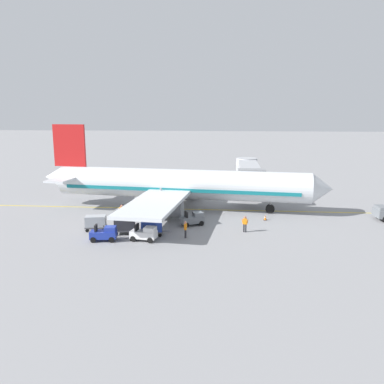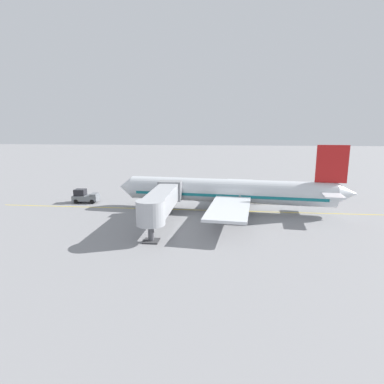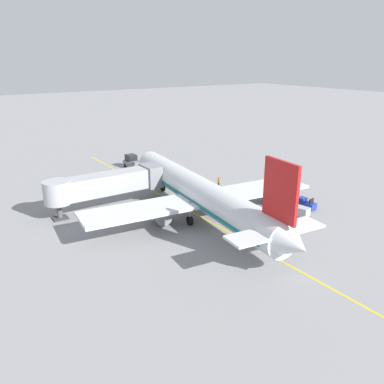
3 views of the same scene
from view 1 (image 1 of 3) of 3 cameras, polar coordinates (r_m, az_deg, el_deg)
ground_plane at (r=51.09m, az=-3.56°, el=-2.43°), size 400.00×400.00×0.00m
gate_lead_in_line at (r=51.09m, az=-3.56°, el=-2.42°), size 0.24×80.00×0.01m
parked_airliner at (r=50.30m, az=-1.91°, el=1.08°), size 30.38×37.35×10.63m
jet_bridge at (r=58.52m, az=8.13°, el=2.73°), size 15.66×3.50×4.98m
baggage_tug_lead at (r=38.81m, az=-6.85°, el=-5.96°), size 1.65×2.67×1.62m
baggage_tug_trailing at (r=43.62m, az=0.13°, el=-3.89°), size 2.18×2.77×1.62m
baggage_tug_spare at (r=39.42m, az=-12.50°, el=-5.87°), size 1.53×2.62×1.62m
baggage_cart_front at (r=40.24m, az=-5.84°, el=-4.94°), size 1.70×2.98×1.58m
baggage_cart_second_in_train at (r=41.17m, az=-9.65°, el=-4.67°), size 1.70×2.98×1.58m
baggage_cart_third_in_train at (r=42.90m, az=-13.67°, el=-4.17°), size 1.70×2.98×1.58m
ground_crew_wing_walker at (r=46.74m, az=-10.07°, el=-2.71°), size 0.52×0.62×1.69m
ground_crew_loader at (r=41.50m, az=7.62°, el=-4.46°), size 0.31×0.73×1.69m
ground_crew_marshaller at (r=39.33m, az=-0.95°, el=-5.27°), size 0.73×0.27×1.69m
safety_cone_nose_left at (r=46.49m, az=10.48°, el=-3.65°), size 0.36×0.36×0.59m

